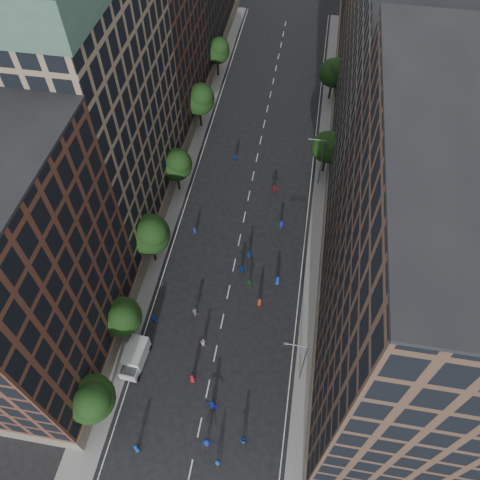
{
  "coord_description": "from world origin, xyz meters",
  "views": [
    {
      "loc": [
        7.02,
        -9.69,
        54.78
      ],
      "look_at": [
        0.33,
        30.03,
        2.0
      ],
      "focal_mm": 35.0,
      "sensor_mm": 36.0,
      "label": 1
    }
  ],
  "objects": [
    {
      "name": "ground",
      "position": [
        0.0,
        40.0,
        0.0
      ],
      "size": [
        240.0,
        240.0,
        0.0
      ],
      "primitive_type": "plane",
      "color": "black",
      "rests_on": "ground"
    },
    {
      "name": "sidewalk_left",
      "position": [
        -12.0,
        47.5,
        0.07
      ],
      "size": [
        4.0,
        105.0,
        0.15
      ],
      "primitive_type": "cube",
      "color": "slate",
      "rests_on": "ground"
    },
    {
      "name": "sidewalk_right",
      "position": [
        12.0,
        47.5,
        0.07
      ],
      "size": [
        4.0,
        105.0,
        0.15
      ],
      "primitive_type": "cube",
      "color": "slate",
      "rests_on": "ground"
    },
    {
      "name": "bldg_left_a",
      "position": [
        -19.0,
        11.0,
        15.0
      ],
      "size": [
        14.0,
        22.0,
        30.0
      ],
      "primitive_type": "cube",
      "color": "#532C1F",
      "rests_on": "ground"
    },
    {
      "name": "bldg_left_b",
      "position": [
        -19.0,
        35.0,
        17.0
      ],
      "size": [
        14.0,
        26.0,
        34.0
      ],
      "primitive_type": "cube",
      "color": "#806B54",
      "rests_on": "ground"
    },
    {
      "name": "bldg_left_c",
      "position": [
        -19.0,
        58.0,
        14.0
      ],
      "size": [
        14.0,
        20.0,
        28.0
      ],
      "primitive_type": "cube",
      "color": "#532C1F",
      "rests_on": "ground"
    },
    {
      "name": "bldg_right_a",
      "position": [
        19.0,
        15.0,
        18.0
      ],
      "size": [
        14.0,
        30.0,
        36.0
      ],
      "primitive_type": "cube",
      "color": "#4C3529",
      "rests_on": "ground"
    },
    {
      "name": "bldg_right_b",
      "position": [
        19.0,
        44.0,
        16.5
      ],
      "size": [
        14.0,
        28.0,
        33.0
      ],
      "primitive_type": "cube",
      "color": "#5F584E",
      "rests_on": "ground"
    },
    {
      "name": "bldg_right_c",
      "position": [
        19.0,
        71.0,
        17.5
      ],
      "size": [
        14.0,
        26.0,
        35.0
      ],
      "primitive_type": "cube",
      "color": "#806B54",
      "rests_on": "ground"
    },
    {
      "name": "tree_left_0",
      "position": [
        -11.01,
        3.85,
        5.96
      ],
      "size": [
        5.2,
        5.2,
        8.83
      ],
      "color": "black",
      "rests_on": "ground"
    },
    {
      "name": "tree_left_1",
      "position": [
        -11.02,
        13.86,
        5.55
      ],
      "size": [
        4.8,
        4.8,
        8.21
      ],
      "color": "black",
      "rests_on": "ground"
    },
    {
      "name": "tree_left_2",
      "position": [
        -10.99,
        25.83,
        6.36
      ],
      "size": [
        5.6,
        5.6,
        9.45
      ],
      "color": "black",
      "rests_on": "ground"
    },
    {
      "name": "tree_left_3",
      "position": [
        -11.02,
        39.85,
        5.82
      ],
      "size": [
        5.0,
        5.0,
        8.58
      ],
      "color": "black",
      "rests_on": "ground"
    },
    {
      "name": "tree_left_4",
      "position": [
        -11.0,
        55.84,
        6.1
      ],
      "size": [
        5.4,
        5.4,
        9.08
      ],
      "color": "black",
      "rests_on": "ground"
    },
    {
      "name": "tree_left_5",
      "position": [
        -11.02,
        71.86,
        5.68
      ],
      "size": [
        4.8,
        4.8,
        8.33
      ],
      "color": "black",
      "rests_on": "ground"
    },
    {
      "name": "tree_right_a",
      "position": [
        11.38,
        47.85,
        5.63
      ],
      "size": [
        5.0,
        5.0,
        8.39
      ],
      "color": "black",
      "rests_on": "ground"
    },
    {
      "name": "tree_right_b",
      "position": [
        11.39,
        67.85,
        5.96
      ],
      "size": [
        5.2,
        5.2,
        8.83
      ],
      "color": "black",
      "rests_on": "ground"
    },
    {
      "name": "streetlamp_near",
      "position": [
        10.37,
        12.0,
        5.17
      ],
      "size": [
        2.64,
        0.22,
        9.06
      ],
      "color": "#595B60",
      "rests_on": "ground"
    },
    {
      "name": "streetlamp_far",
      "position": [
        10.37,
        45.0,
        5.17
      ],
      "size": [
        2.64,
        0.22,
        9.06
      ],
      "color": "#595B60",
      "rests_on": "ground"
    },
    {
      "name": "cargo_van",
      "position": [
        -9.29,
        10.8,
        1.4
      ],
      "size": [
        2.69,
        5.14,
        2.65
      ],
      "rotation": [
        0.0,
        0.0,
        -0.07
      ],
      "color": "silver",
      "rests_on": "ground"
    },
    {
      "name": "skater_0",
      "position": [
        -6.15,
        1.0,
        0.86
      ],
      "size": [
        0.99,
        0.84,
        1.73
      ],
      "primitive_type": "imported",
      "rotation": [
        0.0,
        0.0,
        2.74
      ],
      "color": "navy",
      "rests_on": "ground"
    },
    {
      "name": "skater_1",
      "position": [
        2.79,
        1.0,
        0.91
      ],
      "size": [
        0.69,
        0.48,
        1.82
      ],
      "primitive_type": "imported",
      "rotation": [
        0.0,
        0.0,
        3.22
      ],
      "color": "#1341A1",
      "rests_on": "ground"
    },
    {
      "name": "skater_2",
      "position": [
        5.1,
        3.76,
        0.89
      ],
      "size": [
        0.96,
        0.8,
        1.79
      ],
      "primitive_type": "imported",
      "rotation": [
        0.0,
        0.0,
        3.29
      ],
      "color": "#123C94",
      "rests_on": "ground"
    },
    {
      "name": "skater_3",
      "position": [
        1.26,
        2.74,
        0.95
      ],
      "size": [
        1.34,
        0.92,
        1.9
      ],
      "primitive_type": "imported",
      "rotation": [
        0.0,
        0.0,
        3.32
      ],
      "color": "navy",
      "rests_on": "ground"
    },
    {
      "name": "skater_4",
      "position": [
        -8.5,
        16.32,
        0.96
      ],
      "size": [
        1.21,
        0.84,
        1.91
      ],
      "primitive_type": "imported",
      "rotation": [
        0.0,
        0.0,
        2.78
      ],
      "color": "#1530AE",
      "rests_on": "ground"
    },
    {
      "name": "skater_5",
      "position": [
        1.03,
        6.87,
        0.94
      ],
      "size": [
        1.84,
        1.01,
        1.89
      ],
      "primitive_type": "imported",
      "rotation": [
        0.0,
        0.0,
        2.87
      ],
      "color": "#162BBA",
      "rests_on": "ground"
    },
    {
      "name": "skater_6",
      "position": [
        -1.95,
        9.58,
        0.85
      ],
      "size": [
        0.97,
        0.79,
        1.71
      ],
      "primitive_type": "imported",
      "rotation": [
        0.0,
        0.0,
        2.79
      ],
      "color": "maroon",
      "rests_on": "ground"
    },
    {
      "name": "skater_7",
      "position": [
        4.44,
        20.97,
        0.96
      ],
      "size": [
        0.75,
        0.53,
        1.93
      ],
      "primitive_type": "imported",
      "rotation": [
        0.0,
        0.0,
        3.25
      ],
      "color": "#A0381A",
      "rests_on": "ground"
    },
    {
      "name": "skater_8",
      "position": [
        -1.69,
        14.34,
        0.77
      ],
      "size": [
        0.85,
        0.73,
        1.54
      ],
      "primitive_type": "imported",
      "rotation": [
        0.0,
        0.0,
        2.93
      ],
      "color": "silver",
      "rests_on": "ground"
    },
    {
      "name": "skater_9",
      "position": [
        -3.59,
        18.22,
        0.86
      ],
      "size": [
        1.24,
        0.91,
        1.72
      ],
      "primitive_type": "imported",
      "rotation": [
        0.0,
        0.0,
        2.88
      ],
      "color": "#3E3D42",
      "rests_on": "ground"
    },
    {
      "name": "skater_10",
      "position": [
        2.7,
        23.86,
        0.75
      ],
      "size": [
        0.94,
        0.56,
        1.5
      ],
      "primitive_type": "imported",
      "rotation": [
        0.0,
        0.0,
        3.37
      ],
      "color": "#1C5F2E",
      "rests_on": "ground"
    },
    {
      "name": "skater_11",
      "position": [
        1.24,
        25.98,
        0.8
      ],
      "size": [
        1.56,
        0.88,
        1.61
      ],
      "primitive_type": "imported",
      "rotation": [
        0.0,
        0.0,
        2.85
      ],
      "color": "navy",
      "rests_on": "ground"
    },
    {
      "name": "skater_12",
      "position": [
        6.38,
        24.87,
        0.86
      ],
      "size": [
        0.93,
        0.69,
        1.71
      ],
      "primitive_type": "imported",
      "rotation": [
        0.0,
        0.0,
        3.33
      ],
      "color": "#1435A3",
      "rests_on": "ground"
    },
    {
      "name": "skater_13",
      "position": [
        -6.72,
        31.51,
        0.78
      ],
      "size": [
        0.66,
        0.53,
        1.56
      ],
      "primitive_type": "imported",
      "rotation": [
        0.0,
        0.0,
        2.83
      ],
      "color": "#162FB3",
      "rests_on": "ground"
    },
    {
      "name": "skater_14",
      "position": [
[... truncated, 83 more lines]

